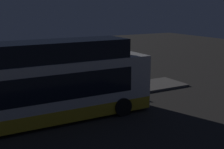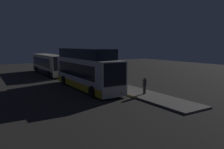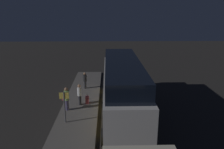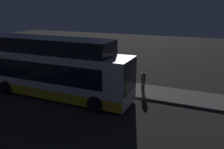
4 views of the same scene
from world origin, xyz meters
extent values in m
plane|color=#2B2826|center=(0.00, 0.00, 0.00)|extent=(80.00, 80.00, 0.00)
cube|color=#605B56|center=(0.00, 3.06, 0.07)|extent=(20.00, 2.92, 0.14)
cube|color=silver|center=(-1.79, -0.16, 1.72)|extent=(11.62, 2.52, 3.08)
cube|color=gold|center=(-1.79, -0.16, 0.53)|extent=(11.56, 2.54, 0.70)
cube|color=black|center=(-2.08, -0.16, 2.09)|extent=(9.52, 2.55, 1.36)
cube|color=black|center=(4.04, -0.16, 2.17)|extent=(0.06, 2.22, 1.97)
sphere|color=#F9E58C|center=(4.06, 0.53, 0.63)|extent=(0.24, 0.24, 0.24)
sphere|color=#F9E58C|center=(4.06, -0.85, 0.63)|extent=(0.24, 0.24, 0.24)
cylinder|color=black|center=(2.16, 1.10, 0.51)|extent=(1.03, 0.30, 1.03)
cylinder|color=black|center=(2.16, -1.42, 0.51)|extent=(1.03, 0.30, 1.03)
cylinder|color=black|center=(-5.39, 1.10, 0.51)|extent=(1.03, 0.30, 1.03)
cylinder|color=black|center=(-5.39, -1.42, 0.51)|extent=(1.03, 0.30, 1.03)
cube|color=black|center=(-2.25, -0.16, 3.77)|extent=(9.87, 2.32, 1.02)
cylinder|color=#2D2D33|center=(4.00, 3.07, 0.51)|extent=(0.35, 0.35, 0.74)
cylinder|color=#262628|center=(4.00, 3.07, 1.20)|extent=(0.50, 0.50, 0.64)
sphere|color=#9E7051|center=(4.00, 3.07, 1.64)|extent=(0.24, 0.24, 0.24)
cylinder|color=#2D2D33|center=(0.05, 3.11, 0.54)|extent=(0.33, 0.33, 0.80)
cylinder|color=silver|center=(0.05, 3.11, 1.29)|extent=(0.47, 0.47, 0.69)
sphere|color=#9E7051|center=(0.05, 3.11, 1.76)|extent=(0.26, 0.26, 0.26)
cylinder|color=#4C476B|center=(-0.90, 3.98, 0.56)|extent=(0.39, 0.39, 0.84)
cylinder|color=#8CB766|center=(-0.90, 3.98, 1.34)|extent=(0.55, 0.55, 0.73)
sphere|color=#9E7051|center=(-0.90, 3.98, 1.84)|extent=(0.27, 0.27, 0.27)
cube|color=maroon|center=(-0.75, 4.24, 1.03)|extent=(0.31, 0.27, 0.24)
cube|color=maroon|center=(0.32, 2.54, 0.44)|extent=(0.39, 0.27, 0.61)
cylinder|color=black|center=(0.32, 2.54, 0.87)|extent=(0.02, 0.02, 0.24)
cylinder|color=#4C4C51|center=(-2.88, 3.76, 1.26)|extent=(0.10, 0.10, 2.23)
cube|color=#E5C64C|center=(-2.88, 3.76, 2.10)|extent=(0.04, 0.63, 0.44)
camera|label=1|loc=(-6.57, -15.58, 6.06)|focal=50.00mm
camera|label=2|loc=(19.40, -9.89, 4.62)|focal=35.00mm
camera|label=3|loc=(-16.42, 0.89, 7.48)|focal=35.00mm
camera|label=4|loc=(8.08, -12.47, 6.24)|focal=35.00mm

